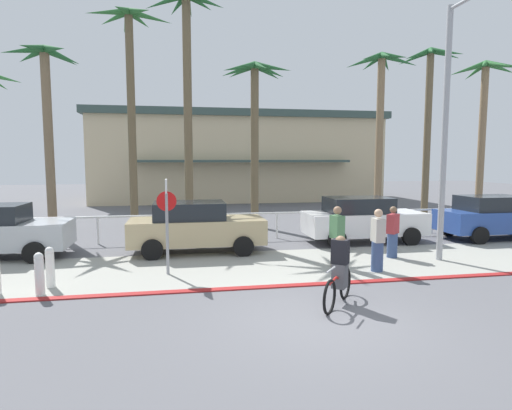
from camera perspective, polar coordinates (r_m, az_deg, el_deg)
ground_plane at (r=18.04m, az=-1.73°, el=-3.73°), size 80.00×80.00×0.00m
sidewalk_strip at (r=12.46m, az=2.31°, el=-8.13°), size 44.00×4.00×0.02m
curb_paint at (r=10.58m, az=4.72°, el=-10.69°), size 44.00×0.24×0.03m
building_backdrop at (r=34.10m, az=-2.70°, el=6.47°), size 21.75×9.84×6.61m
rail_fence at (r=16.45m, az=-0.96°, el=-1.74°), size 20.16×0.08×1.04m
stop_sign_bike_lane at (r=11.47m, az=-11.87°, el=-1.00°), size 0.52×0.56×2.56m
bollard_0 at (r=11.40m, az=-25.86°, el=-7.46°), size 0.20×0.20×1.00m
bollard_1 at (r=10.84m, az=-27.02°, el=-8.19°), size 0.20×0.20×1.00m
streetlight_curb at (r=13.83m, az=24.59°, el=10.55°), size 0.24×2.54×7.50m
palm_tree_1 at (r=19.47m, az=-26.25°, el=13.04°), size 2.87×3.47×7.61m
palm_tree_2 at (r=20.69m, az=-16.52°, el=16.94°), size 3.70×3.58×9.73m
palm_tree_3 at (r=19.19m, az=-9.26°, el=19.42°), size 3.42×3.50×10.07m
palm_tree_4 at (r=19.60m, az=-0.19°, el=13.91°), size 3.06×3.24×7.42m
palm_tree_5 at (r=22.33m, az=16.36°, el=13.54°), size 3.56×2.99×8.27m
palm_tree_6 at (r=24.49m, az=22.16°, el=13.17°), size 3.16×3.29×8.83m
palm_tree_7 at (r=25.20m, az=28.26°, el=12.22°), size 3.43×3.37×8.09m
car_tan_1 at (r=14.21m, az=-8.13°, el=-2.88°), size 4.40×2.02×1.69m
car_white_2 at (r=16.33m, az=14.09°, el=-1.85°), size 4.40×2.02×1.69m
car_blue_3 at (r=18.94m, az=29.38°, el=-1.38°), size 4.40×2.02×1.69m
cyclist_red_0 at (r=9.28m, az=11.09°, el=-8.82°), size 1.18×1.46×1.50m
pedestrian_0 at (r=12.34m, az=10.78°, el=-4.52°), size 0.39×0.45×1.76m
pedestrian_1 at (r=12.12m, az=15.98°, el=-4.89°), size 0.34×0.41×1.74m
pedestrian_2 at (r=13.98m, az=17.82°, el=-3.76°), size 0.47×0.45×1.63m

